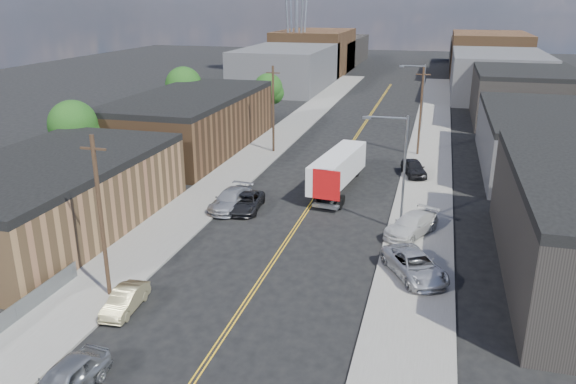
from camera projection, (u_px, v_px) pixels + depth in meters
The scene contains 30 objects.
ground at pixel (361, 129), 77.63m from camera, with size 260.00×260.00×0.00m, color black.
centerline at pixel (342, 157), 63.93m from camera, with size 0.32×120.00×0.01m, color gold.
sidewalk_left at pixel (263, 151), 66.24m from camera, with size 5.00×140.00×0.15m, color slate.
sidewalk_right at pixel (428, 162), 61.57m from camera, with size 5.00×140.00×0.15m, color slate.
warehouse_tan at pixel (50, 196), 42.79m from camera, with size 12.00×22.00×5.60m.
warehouse_brown at pixel (192, 122), 66.37m from camera, with size 12.00×26.00×6.60m.
industrial_right_b at pixel (554, 141), 58.45m from camera, with size 14.00×24.00×6.10m.
industrial_right_c at pixel (524, 95), 81.94m from camera, with size 14.00×22.00×7.60m.
skyline_left_a at pixel (288, 67), 113.20m from camera, with size 16.00×30.00×8.00m, color #39393C.
skyline_right_a at pixel (497, 74), 103.37m from camera, with size 16.00×30.00×8.00m, color #39393C.
skyline_left_b at pixel (314, 52), 135.70m from camera, with size 16.00×26.00×10.00m, color #4C331E.
skyline_right_b at pixel (488, 56), 125.87m from camera, with size 16.00×26.00×10.00m, color #4C331E.
skyline_left_c at pixel (330, 51), 154.45m from camera, with size 16.00×40.00×7.00m, color black.
skyline_right_c at pixel (482, 55), 144.62m from camera, with size 16.00×40.00×7.00m, color black.
streetlight_near at pixel (399, 164), 42.07m from camera, with size 3.39×0.25×9.00m.
streetlight_far at pixel (420, 93), 74.03m from camera, with size 3.39×0.25×9.00m.
utility_pole_left_near at pixel (101, 217), 32.32m from camera, with size 1.60×0.26×10.00m.
utility_pole_left_far at pixel (273, 109), 64.28m from camera, with size 1.60×0.26×10.00m.
utility_pole_right at pixel (421, 111), 62.99m from camera, with size 1.60×0.26×10.00m.
tree_left_near at pixel (74, 128), 54.44m from camera, with size 4.85×4.76×7.91m.
tree_left_mid at pixel (184, 88), 77.16m from camera, with size 5.10×5.04×8.37m.
tree_left_far at pixel (269, 90), 81.40m from camera, with size 4.35×4.20×6.97m.
semi_truck at pixel (341, 166), 53.09m from camera, with size 3.70×14.24×3.66m.
car_left_a at pixel (65, 381), 25.17m from camera, with size 1.93×4.79×1.63m, color #989A9C.
car_left_b at pixel (125, 300), 32.22m from camera, with size 1.38×3.97×1.31m, color #8F865D.
car_left_c at pixel (246, 202), 47.58m from camera, with size 2.39×5.17×1.44m, color black.
car_left_d at pixel (231, 200), 47.89m from camera, with size 2.31×5.68×1.65m, color #A7A9AC.
car_right_lot_a at pixel (415, 265), 35.82m from camera, with size 2.63×5.69×1.58m, color #B7B8BC.
car_right_lot_b at pixel (412, 225), 42.27m from camera, with size 2.21×5.45×1.58m, color #BDBDBD.
car_right_lot_c at pixel (414, 168), 56.54m from camera, with size 1.87×4.65×1.58m, color black.
Camera 1 is at (10.04, -16.25, 17.02)m, focal length 35.00 mm.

